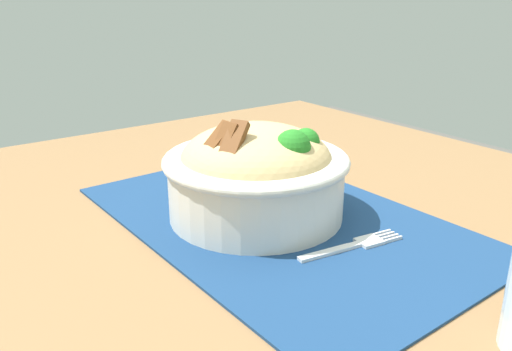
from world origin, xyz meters
TOP-DOWN VIEW (x-y plane):
  - table at (0.00, 0.00)m, footprint 1.08×0.94m
  - placemat at (-0.03, -0.01)m, footprint 0.48×0.31m
  - bowl at (-0.05, -0.02)m, footprint 0.22×0.22m
  - fork at (0.08, 0.01)m, footprint 0.03×0.13m

SIDE VIEW (x-z plane):
  - table at x=0.00m, z-range 0.31..1.08m
  - placemat at x=-0.03m, z-range 0.77..0.77m
  - fork at x=0.08m, z-range 0.77..0.77m
  - bowl at x=-0.05m, z-range 0.76..0.89m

